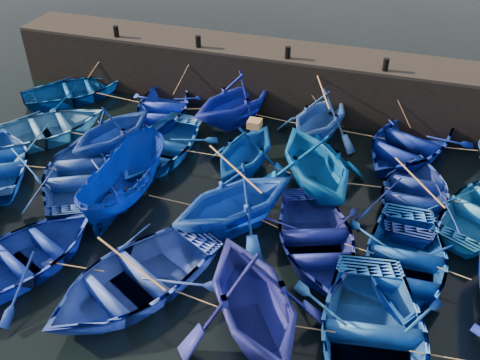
% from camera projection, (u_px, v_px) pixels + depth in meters
% --- Properties ---
extents(ground, '(120.00, 120.00, 0.00)m').
position_uv_depth(ground, '(208.00, 256.00, 16.43)').
color(ground, black).
rests_on(ground, ground).
extents(quay_wall, '(26.00, 2.50, 2.50)m').
position_uv_depth(quay_wall, '(291.00, 80.00, 23.82)').
color(quay_wall, black).
rests_on(quay_wall, ground).
extents(quay_top, '(26.00, 2.50, 0.12)m').
position_uv_depth(quay_top, '(292.00, 52.00, 23.06)').
color(quay_top, black).
rests_on(quay_top, quay_wall).
extents(bollard_0, '(0.24, 0.24, 0.50)m').
position_uv_depth(bollard_0, '(116.00, 31.00, 24.20)').
color(bollard_0, black).
rests_on(bollard_0, quay_top).
extents(bollard_1, '(0.24, 0.24, 0.50)m').
position_uv_depth(bollard_1, '(198.00, 41.00, 23.19)').
color(bollard_1, black).
rests_on(bollard_1, quay_top).
extents(bollard_2, '(0.24, 0.24, 0.50)m').
position_uv_depth(bollard_2, '(288.00, 52.00, 22.18)').
color(bollard_2, black).
rests_on(bollard_2, quay_top).
extents(bollard_3, '(0.24, 0.24, 0.50)m').
position_uv_depth(bollard_3, '(386.00, 65.00, 21.17)').
color(bollard_3, black).
rests_on(bollard_3, quay_top).
extents(boat_0, '(5.55, 5.52, 0.95)m').
position_uv_depth(boat_0, '(74.00, 90.00, 24.68)').
color(boat_0, navy).
rests_on(boat_0, ground).
extents(boat_1, '(4.42, 5.40, 0.98)m').
position_uv_depth(boat_1, '(162.00, 107.00, 23.29)').
color(boat_1, '#1128BD').
rests_on(boat_1, ground).
extents(boat_2, '(5.40, 5.63, 2.29)m').
position_uv_depth(boat_2, '(235.00, 99.00, 22.52)').
color(boat_2, '#0D1A9B').
rests_on(boat_2, ground).
extents(boat_3, '(4.46, 4.85, 2.13)m').
position_uv_depth(boat_3, '(320.00, 116.00, 21.48)').
color(boat_3, '#234FAE').
rests_on(boat_3, ground).
extents(boat_4, '(5.78, 6.66, 1.16)m').
position_uv_depth(boat_4, '(409.00, 142.00, 20.78)').
color(boat_4, navy).
rests_on(boat_4, ground).
extents(boat_6, '(5.93, 6.13, 1.04)m').
position_uv_depth(boat_6, '(45.00, 128.00, 21.77)').
color(boat_6, '#2F6DB5').
rests_on(boat_6, ground).
extents(boat_7, '(4.43, 4.77, 2.06)m').
position_uv_depth(boat_7, '(113.00, 130.00, 20.65)').
color(boat_7, navy).
rests_on(boat_7, ground).
extents(boat_8, '(3.87, 5.22, 1.04)m').
position_uv_depth(boat_8, '(159.00, 146.00, 20.61)').
color(boat_8, '#0C4493').
rests_on(boat_8, ground).
extents(boat_9, '(3.85, 4.30, 2.03)m').
position_uv_depth(boat_9, '(246.00, 150.00, 19.48)').
color(boat_9, '#043B94').
rests_on(boat_9, ground).
extents(boat_10, '(6.02, 6.21, 2.50)m').
position_uv_depth(boat_10, '(316.00, 161.00, 18.46)').
color(boat_10, '#0352A4').
rests_on(boat_10, ground).
extents(boat_11, '(3.59, 4.93, 1.00)m').
position_uv_depth(boat_11, '(416.00, 194.00, 18.16)').
color(boat_11, navy).
rests_on(boat_11, ground).
extents(boat_14, '(5.37, 5.99, 1.02)m').
position_uv_depth(boat_14, '(77.00, 174.00, 19.13)').
color(boat_14, navy).
rests_on(boat_14, ground).
extents(boat_15, '(1.89, 4.75, 1.82)m').
position_uv_depth(boat_15, '(124.00, 182.00, 18.04)').
color(boat_15, navy).
rests_on(boat_15, ground).
extents(boat_16, '(5.75, 5.85, 2.33)m').
position_uv_depth(boat_16, '(235.00, 199.00, 16.84)').
color(boat_16, '#0D3DBE').
rests_on(boat_16, ground).
extents(boat_17, '(5.06, 5.86, 1.02)m').
position_uv_depth(boat_17, '(315.00, 239.00, 16.31)').
color(boat_17, navy).
rests_on(boat_17, ground).
extents(boat_18, '(3.78, 5.16, 1.04)m').
position_uv_depth(boat_18, '(405.00, 261.00, 15.51)').
color(boat_18, '#093D9B').
rests_on(boat_18, ground).
extents(boat_21, '(5.22, 5.96, 1.03)m').
position_uv_depth(boat_21, '(24.00, 256.00, 15.67)').
color(boat_21, navy).
rests_on(boat_21, ground).
extents(boat_22, '(6.00, 6.65, 1.13)m').
position_uv_depth(boat_22, '(133.00, 278.00, 14.89)').
color(boat_22, blue).
rests_on(boat_22, ground).
extents(boat_23, '(6.02, 6.17, 2.47)m').
position_uv_depth(boat_23, '(253.00, 298.00, 13.43)').
color(boat_23, navy).
rests_on(boat_23, ground).
extents(boat_24, '(4.97, 6.31, 1.18)m').
position_uv_depth(boat_24, '(372.00, 340.00, 13.15)').
color(boat_24, blue).
rests_on(boat_24, ground).
extents(wooden_crate, '(0.46, 0.46, 0.28)m').
position_uv_depth(wooden_crate, '(254.00, 124.00, 18.73)').
color(wooden_crate, olive).
rests_on(wooden_crate, boat_9).
extents(mooring_ropes, '(18.50, 11.81, 2.10)m').
position_uv_depth(mooring_ropes, '(250.00, 147.00, 19.91)').
color(mooring_ropes, tan).
rests_on(mooring_ropes, ground).
extents(loose_oars, '(9.56, 12.05, 1.39)m').
position_uv_depth(loose_oars, '(287.00, 168.00, 17.35)').
color(loose_oars, '#99724C').
rests_on(loose_oars, ground).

